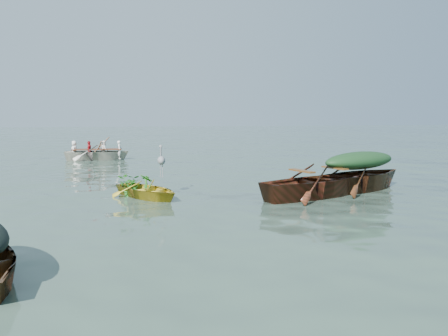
# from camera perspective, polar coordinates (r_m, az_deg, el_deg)

# --- Properties ---
(ground) EXTENTS (140.00, 140.00, 0.00)m
(ground) POSITION_cam_1_polar(r_m,az_deg,el_deg) (12.06, -0.68, -3.73)
(ground) COLOR #384F42
(ground) RESTS_ON ground
(yellow_dinghy) EXTENTS (2.64, 3.06, 0.75)m
(yellow_dinghy) POSITION_cam_1_polar(r_m,az_deg,el_deg) (12.06, -9.99, -3.84)
(yellow_dinghy) COLOR gold
(yellow_dinghy) RESTS_ON ground
(green_tarp_boat) EXTENTS (5.34, 3.40, 1.24)m
(green_tarp_boat) POSITION_cam_1_polar(r_m,az_deg,el_deg) (13.58, 17.19, -2.83)
(green_tarp_boat) COLOR #4B2711
(green_tarp_boat) RESTS_ON ground
(open_wooden_boat) EXTENTS (5.25, 3.10, 1.21)m
(open_wooden_boat) POSITION_cam_1_polar(r_m,az_deg,el_deg) (12.29, 12.18, -3.69)
(open_wooden_boat) COLOR #592316
(open_wooden_boat) RESTS_ON ground
(rowed_boat) EXTENTS (4.39, 1.52, 1.03)m
(rowed_boat) POSITION_cam_1_polar(r_m,az_deg,el_deg) (22.47, -16.21, 1.00)
(rowed_boat) COLOR silver
(rowed_boat) RESTS_ON ground
(green_tarp_cover) EXTENTS (2.94, 1.87, 0.52)m
(green_tarp_cover) POSITION_cam_1_polar(r_m,az_deg,el_deg) (13.47, 17.33, 0.87)
(green_tarp_cover) COLOR #173919
(green_tarp_cover) RESTS_ON green_tarp_boat
(thwart_benches) EXTENTS (2.68, 1.70, 0.04)m
(thwart_benches) POSITION_cam_1_polar(r_m,az_deg,el_deg) (12.19, 12.26, -0.79)
(thwart_benches) COLOR #533113
(thwart_benches) RESTS_ON open_wooden_boat
(heron) EXTENTS (0.46, 0.49, 0.92)m
(heron) POSITION_cam_1_polar(r_m,az_deg,el_deg) (12.31, -8.17, 0.35)
(heron) COLOR gray
(heron) RESTS_ON yellow_dinghy
(dinghy_weeds) EXTENTS (1.09, 1.14, 0.60)m
(dinghy_weeds) POSITION_cam_1_polar(r_m,az_deg,el_deg) (12.41, -11.49, -0.41)
(dinghy_weeds) COLOR #1B671C
(dinghy_weeds) RESTS_ON yellow_dinghy
(rowers) EXTENTS (3.08, 1.33, 0.76)m
(rowers) POSITION_cam_1_polar(r_m,az_deg,el_deg) (22.40, -16.29, 3.28)
(rowers) COLOR silver
(rowers) RESTS_ON rowed_boat
(oars) EXTENTS (0.74, 2.63, 0.06)m
(oars) POSITION_cam_1_polar(r_m,az_deg,el_deg) (22.42, -16.25, 2.39)
(oars) COLOR #935837
(oars) RESTS_ON rowed_boat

